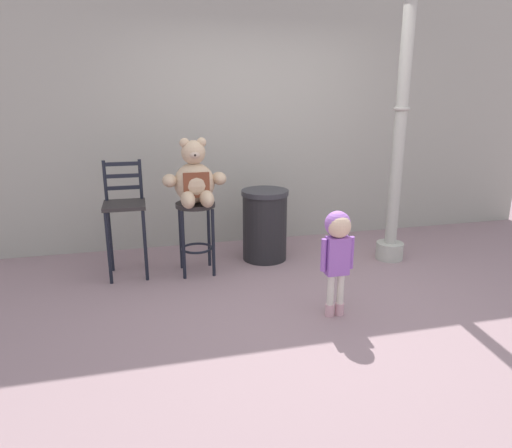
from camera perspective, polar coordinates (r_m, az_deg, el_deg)
ground_plane at (r=3.91m, az=5.94°, el=-10.25°), size 24.00×24.00×0.00m
building_wall at (r=5.47m, az=-1.08°, el=14.35°), size 7.45×0.30×3.13m
bar_stool_with_teddy at (r=4.49m, az=-7.43°, el=0.11°), size 0.38×0.38×0.71m
teddy_bear at (r=4.37m, az=-7.58°, el=5.37°), size 0.60×0.54×0.62m
child_walking at (r=3.60m, az=10.06°, el=-2.11°), size 0.27×0.22×0.86m
trash_bin at (r=4.86m, az=1.09°, el=-0.09°), size 0.49×0.49×0.75m
lamppost at (r=4.92m, az=17.07°, el=7.57°), size 0.28×0.28×2.70m
bar_chair_empty at (r=4.53m, az=-15.91°, el=1.54°), size 0.39×0.39×1.11m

